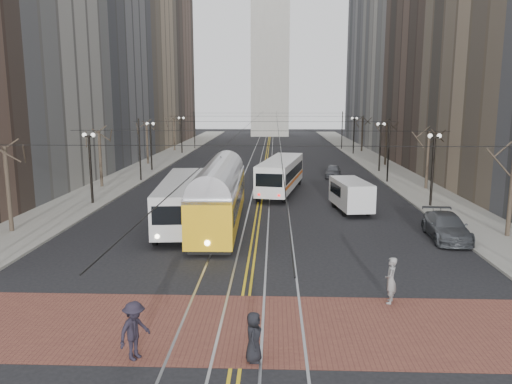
# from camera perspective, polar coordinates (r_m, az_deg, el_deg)

# --- Properties ---
(ground) EXTENTS (260.00, 260.00, 0.00)m
(ground) POSITION_cam_1_polar(r_m,az_deg,el_deg) (23.16, -1.01, -10.88)
(ground) COLOR black
(ground) RESTS_ON ground
(sidewalk_left) EXTENTS (5.00, 140.00, 0.15)m
(sidewalk_left) POSITION_cam_1_polar(r_m,az_deg,el_deg) (69.00, -11.48, 3.25)
(sidewalk_left) COLOR gray
(sidewalk_left) RESTS_ON ground
(sidewalk_right) EXTENTS (5.00, 140.00, 0.15)m
(sidewalk_right) POSITION_cam_1_polar(r_m,az_deg,el_deg) (68.47, 13.77, 3.10)
(sidewalk_right) COLOR gray
(sidewalk_right) RESTS_ON ground
(crosswalk_band) EXTENTS (25.00, 6.00, 0.01)m
(crosswalk_band) POSITION_cam_1_polar(r_m,az_deg,el_deg) (19.49, -1.68, -15.13)
(crosswalk_band) COLOR brown
(crosswalk_band) RESTS_ON ground
(streetcar_rails) EXTENTS (4.80, 130.00, 0.02)m
(streetcar_rails) POSITION_cam_1_polar(r_m,az_deg,el_deg) (67.08, 1.10, 3.19)
(streetcar_rails) COLOR gray
(streetcar_rails) RESTS_ON ground
(centre_lines) EXTENTS (0.42, 130.00, 0.01)m
(centre_lines) POSITION_cam_1_polar(r_m,az_deg,el_deg) (67.08, 1.10, 3.20)
(centre_lines) COLOR gold
(centre_lines) RESTS_ON ground
(building_left_mid) EXTENTS (16.00, 20.00, 34.00)m
(building_left_mid) POSITION_cam_1_polar(r_m,az_deg,el_deg) (73.14, -20.15, 16.53)
(building_left_mid) COLOR slate
(building_left_mid) RESTS_ON ground
(building_left_far) EXTENTS (16.00, 20.00, 40.00)m
(building_left_far) POSITION_cam_1_polar(r_m,az_deg,el_deg) (111.42, -12.22, 16.13)
(building_left_far) COLOR brown
(building_left_far) RESTS_ON ground
(building_right_mid) EXTENTS (16.00, 20.00, 34.00)m
(building_right_mid) POSITION_cam_1_polar(r_m,az_deg,el_deg) (72.30, 22.74, 16.44)
(building_right_mid) COLOR brown
(building_right_mid) RESTS_ON ground
(building_right_far) EXTENTS (16.00, 20.00, 40.00)m
(building_right_far) POSITION_cam_1_polar(r_m,az_deg,el_deg) (110.86, 15.40, 16.03)
(building_right_far) COLOR slate
(building_right_far) RESTS_ON ground
(lamp_posts) EXTENTS (27.60, 57.20, 5.60)m
(lamp_posts) POSITION_cam_1_polar(r_m,az_deg,el_deg) (50.62, 0.77, 4.03)
(lamp_posts) COLOR black
(lamp_posts) RESTS_ON ground
(street_trees) EXTENTS (31.68, 53.28, 5.60)m
(street_trees) POSITION_cam_1_polar(r_m,az_deg,el_deg) (57.08, 0.93, 4.75)
(street_trees) COLOR #382D23
(street_trees) RESTS_ON ground
(trolley_wires) EXTENTS (25.96, 120.00, 6.60)m
(trolley_wires) POSITION_cam_1_polar(r_m,az_deg,el_deg) (56.58, 0.92, 5.69)
(trolley_wires) COLOR black
(trolley_wires) RESTS_ON ground
(transit_bus) EXTENTS (3.64, 12.55, 3.09)m
(transit_bus) POSITION_cam_1_polar(r_m,az_deg,el_deg) (34.48, -8.43, -1.19)
(transit_bus) COLOR #BDBDBD
(transit_bus) RESTS_ON ground
(streetcar) EXTENTS (2.97, 14.61, 3.43)m
(streetcar) POSITION_cam_1_polar(r_m,az_deg,el_deg) (33.82, -4.19, -1.04)
(streetcar) COLOR gold
(streetcar) RESTS_ON ground
(rear_bus) EXTENTS (4.61, 12.17, 3.11)m
(rear_bus) POSITION_cam_1_polar(r_m,az_deg,el_deg) (46.15, 2.86, 1.84)
(rear_bus) COLOR white
(rear_bus) RESTS_ON ground
(cargo_van) EXTENTS (2.83, 5.69, 2.41)m
(cargo_van) POSITION_cam_1_polar(r_m,az_deg,el_deg) (38.85, 10.79, -0.47)
(cargo_van) COLOR silver
(cargo_van) RESTS_ON ground
(sedan_grey) EXTENTS (2.24, 4.27, 1.39)m
(sedan_grey) POSITION_cam_1_polar(r_m,az_deg,el_deg) (56.09, 8.82, 2.36)
(sedan_grey) COLOR #404247
(sedan_grey) RESTS_ON ground
(sedan_parked) EXTENTS (2.53, 5.49, 1.56)m
(sedan_parked) POSITION_cam_1_polar(r_m,az_deg,el_deg) (32.88, 20.92, -3.72)
(sedan_parked) COLOR #464A4F
(sedan_parked) RESTS_ON ground
(pedestrian_a) EXTENTS (0.61, 0.87, 1.68)m
(pedestrian_a) POSITION_cam_1_polar(r_m,az_deg,el_deg) (16.84, -0.26, -16.23)
(pedestrian_a) COLOR black
(pedestrian_a) RESTS_ON crosswalk_band
(pedestrian_b) EXTENTS (0.66, 0.83, 1.98)m
(pedestrian_b) POSITION_cam_1_polar(r_m,az_deg,el_deg) (21.92, 15.14, -9.71)
(pedestrian_b) COLOR gray
(pedestrian_b) RESTS_ON crosswalk_band
(pedestrian_d) EXTENTS (1.28, 1.48, 1.98)m
(pedestrian_d) POSITION_cam_1_polar(r_m,az_deg,el_deg) (17.37, -13.72, -15.13)
(pedestrian_d) COLOR black
(pedestrian_d) RESTS_ON crosswalk_band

